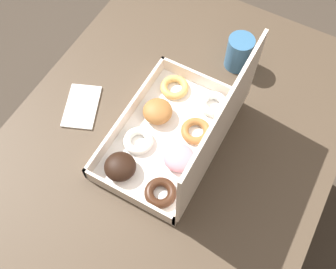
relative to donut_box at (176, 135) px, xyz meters
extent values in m
plane|color=#42382D|center=(-0.04, -0.02, -0.83)|extent=(8.00, 8.00, 0.00)
cube|color=#4C3D2D|center=(-0.04, -0.02, -0.07)|extent=(1.02, 0.82, 0.03)
cylinder|color=#4C3D2D|center=(-0.51, -0.38, -0.46)|extent=(0.06, 0.06, 0.75)
cylinder|color=#4C3D2D|center=(0.42, -0.38, -0.46)|extent=(0.06, 0.06, 0.75)
cylinder|color=#4C3D2D|center=(-0.51, 0.34, -0.46)|extent=(0.06, 0.06, 0.75)
cube|color=white|center=(-0.01, -0.03, -0.05)|extent=(0.39, 0.25, 0.01)
cube|color=silver|center=(-0.01, -0.15, -0.03)|extent=(0.39, 0.01, 0.04)
cube|color=silver|center=(-0.01, 0.09, -0.03)|extent=(0.39, 0.01, 0.04)
cube|color=silver|center=(-0.20, -0.03, -0.03)|extent=(0.01, 0.25, 0.04)
cube|color=silver|center=(0.19, -0.03, -0.03)|extent=(0.01, 0.25, 0.04)
cube|color=silver|center=(-0.01, 0.10, 0.11)|extent=(0.39, 0.01, 0.24)
torus|color=tan|center=(-0.15, -0.08, -0.04)|extent=(0.08, 0.08, 0.02)
ellipsoid|color=#9E6633|center=(-0.05, -0.08, -0.03)|extent=(0.08, 0.08, 0.04)
torus|color=white|center=(0.04, -0.09, -0.04)|extent=(0.08, 0.08, 0.02)
ellipsoid|color=black|center=(0.13, -0.08, -0.02)|extent=(0.08, 0.08, 0.05)
torus|color=white|center=(-0.15, 0.03, -0.04)|extent=(0.08, 0.08, 0.02)
torus|color=#9E6633|center=(-0.05, 0.03, -0.04)|extent=(0.08, 0.08, 0.02)
ellipsoid|color=pink|center=(0.04, 0.03, -0.03)|extent=(0.08, 0.08, 0.04)
torus|color=#381E11|center=(0.14, 0.03, -0.04)|extent=(0.08, 0.08, 0.02)
cylinder|color=teal|center=(-0.32, 0.03, 0.00)|extent=(0.07, 0.07, 0.10)
cylinder|color=black|center=(-0.32, 0.03, 0.04)|extent=(0.06, 0.06, 0.01)
cube|color=white|center=(0.02, -0.28, -0.05)|extent=(0.16, 0.13, 0.01)
camera|label=1|loc=(0.41, 0.20, 0.86)|focal=42.00mm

